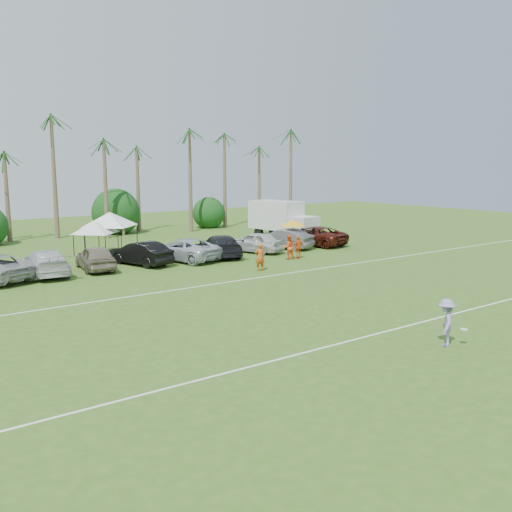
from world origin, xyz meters
TOP-DOWN VIEW (x-y plane):
  - ground at (0.00, 0.00)m, footprint 120.00×120.00m
  - field_lines at (0.00, 8.00)m, footprint 80.00×12.10m
  - palm_tree_4 at (-4.00, 38.00)m, footprint 2.40×2.40m
  - palm_tree_5 at (0.00, 38.00)m, footprint 2.40×2.40m
  - palm_tree_6 at (4.00, 38.00)m, footprint 2.40×2.40m
  - palm_tree_7 at (8.00, 38.00)m, footprint 2.40×2.40m
  - palm_tree_8 at (13.00, 38.00)m, footprint 2.40×2.40m
  - palm_tree_9 at (18.00, 38.00)m, footprint 2.40×2.40m
  - palm_tree_10 at (23.00, 38.00)m, footprint 2.40×2.40m
  - palm_tree_11 at (27.00, 38.00)m, footprint 2.40×2.40m
  - bush_tree_2 at (6.00, 39.00)m, footprint 4.00×4.00m
  - bush_tree_3 at (16.00, 39.00)m, footprint 4.00×4.00m
  - sideline_player_a at (5.57, 15.73)m, footprint 0.73×0.57m
  - sideline_player_b at (9.87, 18.04)m, footprint 0.99×0.85m
  - sideline_player_c at (10.62, 17.84)m, footprint 0.98×0.43m
  - box_truck at (16.84, 27.26)m, footprint 3.58×6.87m
  - canopy_tent_left at (-0.82, 27.26)m, footprint 3.80×3.80m
  - canopy_tent_right at (0.63, 27.99)m, footprint 4.57×4.57m
  - market_umbrella at (13.43, 21.81)m, footprint 2.08×2.08m
  - frisbee_player at (2.06, -0.56)m, footprint 1.38×1.22m
  - parked_car_3 at (-5.89, 22.37)m, footprint 2.72×5.67m
  - parked_car_4 at (-2.76, 22.27)m, footprint 2.52×4.90m
  - parked_car_5 at (0.38, 22.25)m, footprint 2.99×5.12m
  - parked_car_6 at (3.51, 22.04)m, footprint 4.20×6.26m
  - parked_car_7 at (6.64, 22.03)m, footprint 3.76×5.91m
  - parked_car_8 at (9.78, 22.03)m, footprint 3.37×5.04m
  - parked_car_9 at (12.91, 22.31)m, footprint 3.15×5.12m
  - parked_car_10 at (16.04, 22.19)m, footprint 3.77×6.16m

SIDE VIEW (x-z plane):
  - ground at x=0.00m, z-range 0.00..0.00m
  - field_lines at x=0.00m, z-range 0.00..0.01m
  - parked_car_3 at x=-5.89m, z-range 0.00..1.59m
  - parked_car_4 at x=-2.76m, z-range 0.00..1.59m
  - parked_car_5 at x=0.38m, z-range 0.00..1.59m
  - parked_car_6 at x=3.51m, z-range 0.00..1.59m
  - parked_car_7 at x=6.64m, z-range 0.00..1.59m
  - parked_car_8 at x=9.78m, z-range 0.00..1.59m
  - parked_car_9 at x=12.91m, z-range 0.00..1.59m
  - parked_car_10 at x=16.04m, z-range 0.00..1.59m
  - sideline_player_c at x=10.62m, z-range 0.00..1.65m
  - sideline_player_b at x=9.87m, z-range 0.00..1.77m
  - sideline_player_a at x=5.57m, z-range 0.00..1.78m
  - frisbee_player at x=2.06m, z-range 0.00..1.81m
  - bush_tree_2 at x=6.00m, z-range -0.20..3.80m
  - bush_tree_3 at x=16.00m, z-range -0.20..3.80m
  - box_truck at x=16.84m, z-range 0.12..3.49m
  - market_umbrella at x=13.43m, z-range 0.92..3.24m
  - canopy_tent_left at x=-0.82m, z-range 1.10..4.18m
  - canopy_tent_right at x=0.63m, z-range 1.32..5.03m
  - palm_tree_4 at x=-4.00m, z-range 3.03..11.93m
  - palm_tree_8 at x=13.00m, z-range 3.03..11.93m
  - palm_tree_5 at x=0.00m, z-range 3.40..13.30m
  - palm_tree_9 at x=18.00m, z-range 3.40..13.30m
  - palm_tree_6 at x=4.00m, z-range 3.76..14.66m
  - palm_tree_10 at x=23.00m, z-range 3.76..14.66m
  - palm_tree_7 at x=8.00m, z-range 4.11..16.01m
  - palm_tree_11 at x=27.00m, z-range 4.11..16.01m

